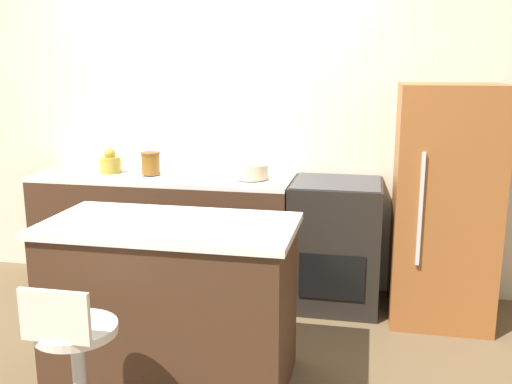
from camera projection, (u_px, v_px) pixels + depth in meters
The scene contains 10 objects.
ground_plane at pixel (190, 309), 4.15m from camera, with size 14.00×14.00×0.00m, color brown.
wall_back at pixel (212, 122), 4.51m from camera, with size 8.00×0.06×2.60m.
back_counter at pixel (165, 234), 4.42m from camera, with size 1.97×0.62×0.93m.
kitchen_island at pixel (172, 302), 3.15m from camera, with size 1.36×0.70×0.92m.
oven_range at pixel (335, 244), 4.17m from camera, with size 0.64×0.63×0.93m.
refrigerator at pixel (443, 204), 3.90m from camera, with size 0.66×0.73×1.62m.
stool_chair at pixel (76, 366), 2.53m from camera, with size 0.37×0.37×0.84m.
kettle at pixel (110, 163), 4.38m from camera, with size 0.16×0.16×0.20m.
mixing_bowl at pixel (251, 171), 4.17m from camera, with size 0.26×0.26×0.11m.
canister_jar at pixel (151, 163), 4.31m from camera, with size 0.14×0.14×0.17m.
Camera 1 is at (1.25, -3.69, 1.74)m, focal length 40.00 mm.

